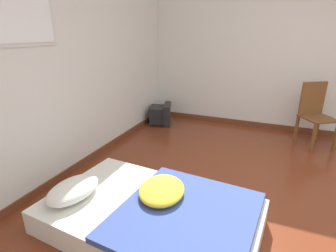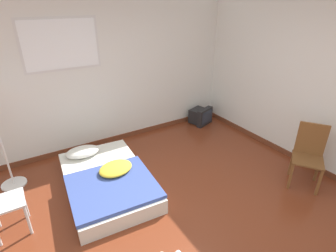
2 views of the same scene
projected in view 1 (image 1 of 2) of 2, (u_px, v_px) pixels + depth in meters
name	position (u px, v px, depth m)	size (l,w,h in m)	color
ground_plane	(304.00, 222.00, 2.34)	(20.00, 20.00, 0.00)	maroon
wall_back	(62.00, 62.00, 2.82)	(7.26, 0.08, 2.60)	silver
wall_right	(308.00, 53.00, 4.03)	(0.08, 7.45, 2.60)	silver
mattress_bed	(150.00, 214.00, 2.22)	(1.24, 1.86, 0.36)	silver
crt_tv	(162.00, 114.00, 4.77)	(0.50, 0.48, 0.37)	black
wooden_chair	(315.00, 110.00, 3.81)	(0.57, 0.57, 0.92)	brown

